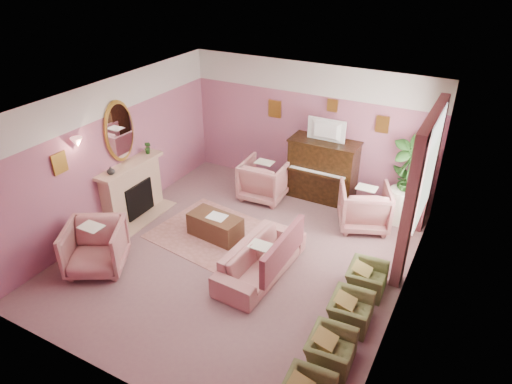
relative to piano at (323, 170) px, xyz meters
The scene contains 47 objects.
floor 2.80m from the piano, 100.57° to the right, with size 5.50×6.00×0.01m, color #7D585D.
ceiling 3.47m from the piano, 100.57° to the right, with size 5.50×6.00×0.01m, color white.
wall_back 0.96m from the piano, 147.38° to the left, with size 5.50×0.02×2.80m, color #7A4A71.
wall_front 5.75m from the piano, 95.03° to the right, with size 5.50×0.02×2.80m, color #7A4A71.
wall_left 4.28m from the piano, 140.49° to the right, with size 0.02×6.00×2.80m, color #7A4A71.
wall_right 3.58m from the piano, 49.98° to the right, with size 0.02×6.00×2.80m, color #7A4A71.
picture_rail_band 1.92m from the piano, 148.20° to the left, with size 5.50×0.01×0.65m, color silver.
stripe_panel 2.66m from the piano, 31.69° to the right, with size 0.01×3.00×2.15m, color #95A282.
fireplace_surround 3.96m from the piano, 141.25° to the right, with size 0.30×1.40×1.10m, color tan.
fireplace_inset 3.89m from the piano, 140.33° to the right, with size 0.18×0.72×0.68m, color black.
fire_ember 3.88m from the piano, 139.95° to the right, with size 0.06×0.54×0.10m, color #FF492C.
mantel_shelf 3.97m from the piano, 140.98° to the right, with size 0.40×1.55×0.07m, color tan.
hearth 3.86m from the piano, 139.37° to the right, with size 0.55×1.50×0.02m, color tan.
mirror_frame 4.21m from the piano, 142.22° to the right, with size 0.04×0.72×1.20m, color #AF8830.
mirror_glass 4.19m from the piano, 142.01° to the right, with size 0.01×0.60×1.06m, color white.
sconce_shade 4.90m from the piano, 131.47° to the right, with size 0.20×0.20×0.16m, color #FF9F97.
piano is the anchor object (origin of this frame).
piano_keyshelf 0.36m from the piano, 90.00° to the right, with size 1.30×0.12×0.06m, color black.
piano_keys 0.37m from the piano, 90.00° to the right, with size 1.20×0.08×0.02m, color white.
piano_top 0.66m from the piano, ahead, with size 1.45×0.65×0.04m, color black.
television 0.95m from the piano, 90.00° to the right, with size 0.80×0.12×0.48m, color black.
print_back_left 1.71m from the piano, 167.85° to the left, with size 0.30×0.03×0.38m, color #AF8830.
print_back_right 1.57m from the piano, 14.93° to the left, with size 0.26×0.03×0.34m, color #AF8830.
print_back_mid 1.38m from the piano, 90.00° to the left, with size 0.22×0.03×0.26m, color #AF8830.
print_left_wall 5.15m from the piano, 129.60° to the right, with size 0.03×0.28×0.36m, color #AF8830.
window_blind 2.69m from the piano, 27.19° to the right, with size 0.03×1.40×1.80m, color white.
curtain_left 3.02m from the piano, 44.04° to the right, with size 0.16×0.34×2.60m, color brown.
curtain_right 2.23m from the piano, ahead, with size 0.16×0.34×2.60m, color brown.
pelmet 3.07m from the piano, 28.06° to the right, with size 0.16×2.20×0.16m, color brown.
mantel_plant 3.67m from the piano, 147.67° to the right, with size 0.16×0.16×0.28m, color #1D4818.
mantel_vase 4.30m from the piano, 135.67° to the right, with size 0.16×0.16×0.16m, color silver.
area_rug 2.67m from the piano, 115.37° to the right, with size 2.50×1.80×0.01m, color #A16762.
coffee_table 2.69m from the piano, 117.05° to the right, with size 1.00×0.50×0.45m, color #482D1C.
table_paper 2.65m from the piano, 116.08° to the right, with size 0.35×0.28×0.01m, color white.
sofa 2.92m from the piano, 89.11° to the right, with size 0.64×1.93×0.78m, color #B07472.
sofa_throw 2.95m from the piano, 81.31° to the right, with size 0.10×1.46×0.54m, color brown.
floral_armchair_left 1.25m from the piano, 151.26° to the right, with size 0.92×0.92×0.95m, color #B07472.
floral_armchair_right 1.34m from the piano, 31.34° to the right, with size 0.92×0.92×0.95m, color #B07472.
floral_armchair_front 4.81m from the piano, 120.69° to the right, with size 0.92×0.92×0.95m, color #B07472.
olive_chair_b 4.50m from the piano, 67.28° to the right, with size 0.47×0.67×0.58m, color #596436.
olive_chair_c 3.76m from the piano, 62.43° to the right, with size 0.47×0.67×0.58m, color #596436.
olive_chair_d 3.06m from the piano, 55.24° to the right, with size 0.47×0.67×0.58m, color #596436.
side_table 1.75m from the piano, ahead, with size 0.52×0.52×0.70m, color silver.
side_plant_big 1.74m from the piano, ahead, with size 0.30×0.30×0.34m, color #1D4818.
side_plant_small 1.87m from the piano, ahead, with size 0.16×0.16×0.28m, color #1D4818.
palm_pot 1.81m from the piano, ahead, with size 0.34×0.34×0.34m, color #B1422F.
palm_plant 1.80m from the piano, ahead, with size 0.76×0.76×1.44m, color #1D4818.
Camera 1 is at (3.37, -5.65, 4.94)m, focal length 32.00 mm.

